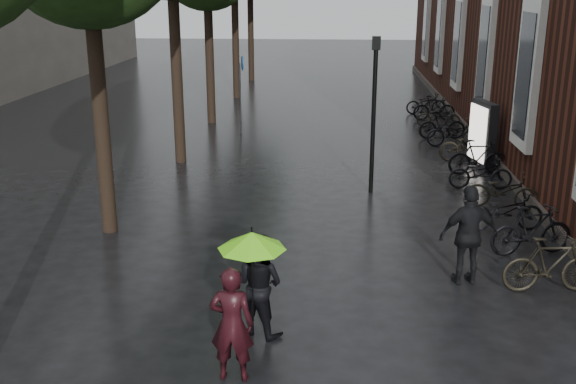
# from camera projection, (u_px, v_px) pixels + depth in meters

# --- Properties ---
(person_burgundy) EXTENTS (0.61, 0.41, 1.63)m
(person_burgundy) POSITION_uv_depth(u_px,v_px,m) (232.00, 324.00, 8.96)
(person_burgundy) COLOR black
(person_burgundy) RESTS_ON ground
(person_black) EXTENTS (0.99, 0.92, 1.62)m
(person_black) POSITION_uv_depth(u_px,v_px,m) (260.00, 284.00, 10.17)
(person_black) COLOR black
(person_black) RESTS_ON ground
(lime_umbrella) EXTENTS (0.98, 0.98, 1.45)m
(lime_umbrella) POSITION_uv_depth(u_px,v_px,m) (252.00, 241.00, 9.36)
(lime_umbrella) COLOR black
(lime_umbrella) RESTS_ON ground
(pedestrian_walking) EXTENTS (1.13, 0.64, 1.82)m
(pedestrian_walking) POSITION_uv_depth(u_px,v_px,m) (469.00, 235.00, 11.86)
(pedestrian_walking) COLOR black
(pedestrian_walking) RESTS_ON ground
(parked_bicycles) EXTENTS (2.14, 17.62, 1.02)m
(parked_bicycles) POSITION_uv_depth(u_px,v_px,m) (467.00, 152.00, 19.55)
(parked_bicycles) COLOR black
(parked_bicycles) RESTS_ON ground
(ad_lightbox) EXTENTS (0.30, 1.29, 1.94)m
(ad_lightbox) POSITION_uv_depth(u_px,v_px,m) (482.00, 135.00, 19.45)
(ad_lightbox) COLOR black
(ad_lightbox) RESTS_ON ground
(lamp_post) EXTENTS (0.20, 0.20, 3.94)m
(lamp_post) POSITION_uv_depth(u_px,v_px,m) (374.00, 100.00, 16.66)
(lamp_post) COLOR black
(lamp_post) RESTS_ON ground
(cycle_sign) EXTENTS (0.14, 0.50, 2.75)m
(cycle_sign) POSITION_uv_depth(u_px,v_px,m) (241.00, 83.00, 23.64)
(cycle_sign) COLOR #262628
(cycle_sign) RESTS_ON ground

